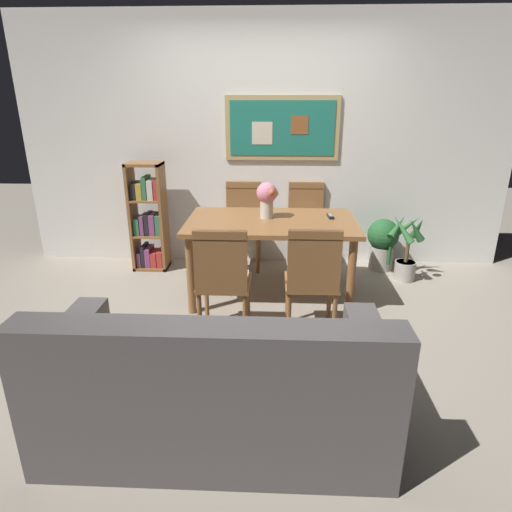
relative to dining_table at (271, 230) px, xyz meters
The scene contains 13 objects.
ground_plane 0.88m from the dining_table, 98.96° to the right, with size 12.00×12.00×0.00m, color gray.
wall_back_with_painting 1.20m from the dining_table, 95.11° to the left, with size 5.20×0.14×2.60m.
dining_table is the anchor object (origin of this frame).
dining_chair_near_left 0.89m from the dining_table, 113.10° to the right, with size 0.40×0.41×0.91m.
dining_chair_far_left 0.88m from the dining_table, 111.19° to the left, with size 0.40×0.41×0.91m.
dining_chair_near_right 0.84m from the dining_table, 67.75° to the right, with size 0.40×0.41×0.91m.
dining_chair_far_right 0.90m from the dining_table, 65.85° to the left, with size 0.40×0.41×0.91m.
leather_couch 1.92m from the dining_table, 98.24° to the right, with size 1.80×0.84×0.84m.
bookshelf 1.48m from the dining_table, 153.08° to the left, with size 0.36×0.28×1.15m.
potted_ivy 1.44m from the dining_table, 31.78° to the left, with size 0.33×0.33×0.56m.
potted_palm 1.47m from the dining_table, 18.08° to the left, with size 0.38×0.44×0.71m.
flower_vase 0.30m from the dining_table, 118.97° to the left, with size 0.20×0.19×0.33m.
tv_remote 0.56m from the dining_table, 12.97° to the left, with size 0.05×0.16×0.02m.
Camera 1 is at (0.13, -3.22, 1.78)m, focal length 30.78 mm.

